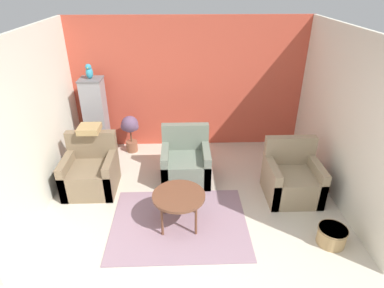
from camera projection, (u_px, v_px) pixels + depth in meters
ground_plane at (197, 280)px, 3.82m from camera, size 20.00×20.00×0.00m
wall_back_accent at (189, 85)px, 6.36m from camera, size 4.66×0.06×2.60m
wall_left at (36, 123)px, 4.70m from camera, size 0.06×3.53×2.60m
wall_right at (344, 119)px, 4.85m from camera, size 0.06×3.53×2.60m
area_rug at (179, 223)px, 4.70m from camera, size 1.96×1.55×0.01m
coffee_table at (179, 197)px, 4.48m from camera, size 0.75×0.75×0.52m
armchair_left at (91, 173)px, 5.34m from camera, size 0.82×0.78×0.93m
armchair_right at (292, 179)px, 5.17m from camera, size 0.82×0.78×0.93m
armchair_middle at (186, 164)px, 5.60m from camera, size 0.82×0.78×0.93m
birdcage at (97, 120)px, 6.20m from camera, size 0.57×0.57×1.56m
parrot at (89, 72)px, 5.76m from camera, size 0.13×0.23×0.27m
potted_plant at (130, 129)px, 6.40m from camera, size 0.37×0.33×0.77m
wicker_basket at (332, 235)px, 4.30m from camera, size 0.39×0.39×0.25m
throw_pillow at (89, 129)px, 5.28m from camera, size 0.35×0.35×0.10m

